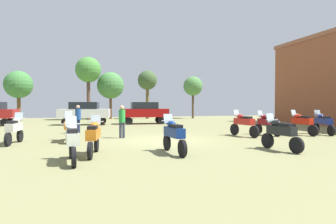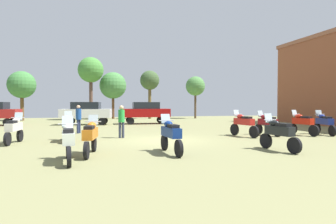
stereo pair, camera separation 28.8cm
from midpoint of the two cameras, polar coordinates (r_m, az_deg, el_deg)
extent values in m
cube|color=olive|center=(14.62, -1.47, -5.67)|extent=(44.00, 52.00, 0.02)
cylinder|color=black|center=(17.46, 12.61, -3.39)|extent=(0.26, 0.68, 0.67)
cylinder|color=black|center=(16.26, 16.28, -3.78)|extent=(0.26, 0.68, 0.67)
cube|color=#AE211C|center=(16.81, 14.39, -1.84)|extent=(0.65, 1.42, 0.36)
ellipsoid|color=#AE211C|center=(17.03, 13.71, -0.85)|extent=(0.42, 0.54, 0.24)
cube|color=black|center=(16.62, 14.95, -1.05)|extent=(0.42, 0.61, 0.12)
cube|color=silver|center=(17.28, 12.96, -0.21)|extent=(0.38, 0.23, 0.39)
cylinder|color=#B7B7BC|center=(17.21, 13.19, -0.42)|extent=(0.61, 0.17, 0.04)
cylinder|color=black|center=(20.26, 26.95, -2.88)|extent=(0.24, 0.64, 0.63)
cylinder|color=black|center=(18.96, 29.32, -3.22)|extent=(0.24, 0.64, 0.63)
cube|color=navy|center=(19.57, 28.12, -1.60)|extent=(0.61, 1.35, 0.36)
ellipsoid|color=navy|center=(19.81, 27.68, -0.75)|extent=(0.41, 0.53, 0.24)
cube|color=black|center=(19.37, 28.48, -0.93)|extent=(0.40, 0.61, 0.12)
cube|color=silver|center=(20.08, 27.20, -0.20)|extent=(0.38, 0.22, 0.39)
cylinder|color=#B7B7BC|center=(20.00, 27.34, -0.38)|extent=(0.62, 0.16, 0.04)
cylinder|color=black|center=(10.43, -19.45, -7.01)|extent=(0.19, 0.61, 0.60)
cylinder|color=black|center=(8.91, -19.12, -8.50)|extent=(0.19, 0.61, 0.60)
cube|color=silver|center=(9.60, -19.33, -4.86)|extent=(0.51, 1.35, 0.36)
ellipsoid|color=silver|center=(9.87, -19.41, -3.05)|extent=(0.37, 0.51, 0.24)
cube|color=black|center=(9.35, -19.29, -3.56)|extent=(0.36, 0.59, 0.12)
cube|color=silver|center=(10.19, -19.48, -1.90)|extent=(0.37, 0.19, 0.39)
cylinder|color=#B7B7BC|center=(10.09, -19.46, -2.27)|extent=(0.62, 0.11, 0.04)
cylinder|color=black|center=(15.76, -27.80, -4.19)|extent=(0.19, 0.62, 0.61)
cylinder|color=black|center=(14.40, -29.71, -4.76)|extent=(0.19, 0.62, 0.61)
cube|color=silver|center=(15.03, -28.74, -2.63)|extent=(0.49, 1.27, 0.36)
ellipsoid|color=silver|center=(15.28, -28.40, -1.51)|extent=(0.37, 0.51, 0.24)
cube|color=black|center=(14.82, -29.04, -1.77)|extent=(0.36, 0.59, 0.12)
cube|color=silver|center=(15.56, -28.02, -0.79)|extent=(0.37, 0.19, 0.39)
cylinder|color=#B7B7BC|center=(15.47, -28.13, -1.02)|extent=(0.62, 0.10, 0.04)
cylinder|color=black|center=(12.73, 18.55, -5.40)|extent=(0.22, 0.63, 0.62)
cylinder|color=black|center=(11.70, 23.54, -6.08)|extent=(0.22, 0.63, 0.62)
cube|color=black|center=(12.15, 20.96, -3.43)|extent=(0.56, 1.31, 0.36)
ellipsoid|color=black|center=(12.33, 20.03, -2.04)|extent=(0.39, 0.53, 0.24)
cube|color=black|center=(11.98, 21.72, -2.36)|extent=(0.39, 0.60, 0.12)
cube|color=silver|center=(12.55, 19.03, -1.15)|extent=(0.38, 0.21, 0.39)
cylinder|color=#B7B7BC|center=(12.48, 19.33, -1.44)|extent=(0.62, 0.14, 0.04)
cylinder|color=black|center=(18.42, 17.05, -3.24)|extent=(0.23, 0.62, 0.61)
cylinder|color=black|center=(17.35, 20.46, -3.58)|extent=(0.23, 0.62, 0.61)
cube|color=maroon|center=(17.84, 18.72, -1.86)|extent=(0.60, 1.33, 0.36)
ellipsoid|color=maroon|center=(18.03, 18.08, -0.92)|extent=(0.41, 0.53, 0.24)
cube|color=black|center=(17.67, 19.24, -1.11)|extent=(0.40, 0.61, 0.12)
cube|color=silver|center=(18.26, 17.39, -0.32)|extent=(0.38, 0.22, 0.39)
cylinder|color=#B7B7BC|center=(18.19, 17.59, -0.52)|extent=(0.62, 0.15, 0.04)
cylinder|color=black|center=(11.53, -14.72, -6.16)|extent=(0.20, 0.61, 0.60)
cylinder|color=black|center=(9.98, -16.03, -7.39)|extent=(0.20, 0.61, 0.60)
cube|color=#CA6D18|center=(10.69, -15.35, -4.18)|extent=(0.55, 1.39, 0.36)
ellipsoid|color=#CA6D18|center=(10.97, -15.12, -2.57)|extent=(0.39, 0.52, 0.24)
cube|color=black|center=(10.44, -15.56, -3.00)|extent=(0.38, 0.60, 0.12)
cube|color=silver|center=(11.29, -14.87, -1.53)|extent=(0.38, 0.20, 0.39)
cylinder|color=#B7B7BC|center=(11.20, -14.94, -1.86)|extent=(0.62, 0.12, 0.04)
cylinder|color=black|center=(19.19, 22.94, -3.05)|extent=(0.25, 0.66, 0.65)
cylinder|color=black|center=(18.27, 26.48, -3.32)|extent=(0.25, 0.66, 0.65)
cube|color=red|center=(18.69, 24.69, -1.64)|extent=(0.61, 1.31, 0.36)
ellipsoid|color=red|center=(18.85, 24.03, -0.75)|extent=(0.41, 0.54, 0.24)
cube|color=black|center=(18.54, 25.23, -0.93)|extent=(0.41, 0.61, 0.12)
cube|color=silver|center=(19.05, 23.30, -0.18)|extent=(0.38, 0.22, 0.39)
cylinder|color=#B7B7BC|center=(18.99, 23.52, -0.37)|extent=(0.61, 0.16, 0.04)
cylinder|color=black|center=(15.73, -19.60, -4.03)|extent=(0.15, 0.65, 0.65)
cylinder|color=black|center=(14.19, -19.83, -4.64)|extent=(0.15, 0.65, 0.65)
cube|color=#CC630E|center=(14.91, -19.73, -2.39)|extent=(0.42, 1.33, 0.36)
ellipsoid|color=#CC630E|center=(15.19, -19.69, -1.26)|extent=(0.34, 0.49, 0.24)
cube|color=black|center=(14.67, -19.77, -1.52)|extent=(0.33, 0.57, 0.12)
cube|color=silver|center=(15.51, -19.65, -0.53)|extent=(0.37, 0.17, 0.39)
cylinder|color=#B7B7BC|center=(15.42, -19.67, -0.77)|extent=(0.62, 0.06, 0.04)
cylinder|color=black|center=(11.53, -0.94, -6.06)|extent=(0.17, 0.63, 0.62)
cylinder|color=black|center=(10.01, 2.05, -7.24)|extent=(0.17, 0.63, 0.62)
cube|color=navy|center=(10.71, 0.45, -4.02)|extent=(0.47, 1.42, 0.36)
ellipsoid|color=navy|center=(10.98, -0.10, -2.41)|extent=(0.36, 0.50, 0.24)
cube|color=black|center=(10.46, 0.90, -2.83)|extent=(0.34, 0.58, 0.12)
cube|color=silver|center=(11.29, -0.69, -1.38)|extent=(0.37, 0.18, 0.39)
cylinder|color=#B7B7BC|center=(11.20, -0.52, -1.71)|extent=(0.62, 0.08, 0.04)
cylinder|color=black|center=(27.30, -30.00, -1.79)|extent=(0.66, 0.27, 0.64)
cylinder|color=black|center=(28.65, -29.03, -1.62)|extent=(0.66, 0.27, 0.64)
cylinder|color=black|center=(25.85, -20.03, -1.85)|extent=(0.67, 0.32, 0.64)
cylinder|color=black|center=(27.24, -19.30, -1.66)|extent=(0.67, 0.32, 0.64)
cylinder|color=black|center=(25.29, -13.59, -1.87)|extent=(0.67, 0.32, 0.64)
cylinder|color=black|center=(26.72, -13.18, -1.68)|extent=(0.67, 0.32, 0.64)
cube|color=silver|center=(26.20, -16.56, -0.25)|extent=(4.53, 2.44, 0.75)
cube|color=black|center=(26.19, -16.58, 1.24)|extent=(2.58, 1.93, 0.61)
cylinder|color=black|center=(25.64, -8.06, -1.79)|extent=(0.65, 0.24, 0.64)
cylinder|color=black|center=(27.07, -8.31, -1.61)|extent=(0.65, 0.24, 0.64)
cylinder|color=black|center=(26.05, -1.63, -1.72)|extent=(0.65, 0.24, 0.64)
cylinder|color=black|center=(27.46, -2.22, -1.54)|extent=(0.65, 0.24, 0.64)
cube|color=maroon|center=(26.49, -5.04, -0.16)|extent=(4.36, 1.95, 0.75)
cube|color=black|center=(26.47, -5.04, 1.31)|extent=(2.42, 1.66, 0.61)
cylinder|color=#303649|center=(15.74, -9.95, -3.57)|extent=(0.14, 0.14, 0.86)
cylinder|color=#303649|center=(15.73, -9.33, -3.57)|extent=(0.14, 0.14, 0.86)
cylinder|color=#248E38|center=(15.69, -9.65, -0.78)|extent=(0.38, 0.38, 0.68)
sphere|color=tan|center=(15.67, -9.66, 0.88)|extent=(0.23, 0.23, 0.23)
cylinder|color=#252D4D|center=(18.89, -17.69, -2.75)|extent=(0.14, 0.14, 0.86)
cylinder|color=#252D4D|center=(18.75, -18.01, -2.79)|extent=(0.14, 0.14, 0.86)
cylinder|color=navy|center=(18.78, -17.87, -0.43)|extent=(0.47, 0.47, 0.68)
sphere|color=tan|center=(18.77, -17.88, 0.96)|extent=(0.23, 0.23, 0.23)
cylinder|color=brown|center=(35.71, -11.56, 1.34)|extent=(0.32, 0.32, 3.35)
sphere|color=#447E3F|center=(35.77, -11.58, 5.20)|extent=(3.24, 3.24, 3.24)
cylinder|color=brown|center=(35.10, -27.73, 1.11)|extent=(0.37, 0.37, 3.27)
sphere|color=#3D7A3A|center=(35.16, -27.78, 4.85)|extent=(2.95, 2.95, 2.95)
cylinder|color=brown|center=(34.20, -15.76, 2.76)|extent=(0.40, 0.40, 5.09)
sphere|color=#448436|center=(34.41, -15.80, 8.10)|extent=(2.90, 2.90, 2.90)
cylinder|color=brown|center=(35.36, -4.35, 2.06)|extent=(0.37, 0.37, 4.21)
sphere|color=#3B552E|center=(35.48, -4.36, 6.32)|extent=(2.36, 2.36, 2.36)
cylinder|color=brown|center=(36.29, 4.75, 1.51)|extent=(0.27, 0.27, 3.53)
sphere|color=#4A8040|center=(36.35, 4.76, 5.16)|extent=(2.42, 2.42, 2.42)
camera|label=1|loc=(0.14, -90.46, -0.01)|focal=30.67mm
camera|label=2|loc=(0.14, 89.54, 0.01)|focal=30.67mm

